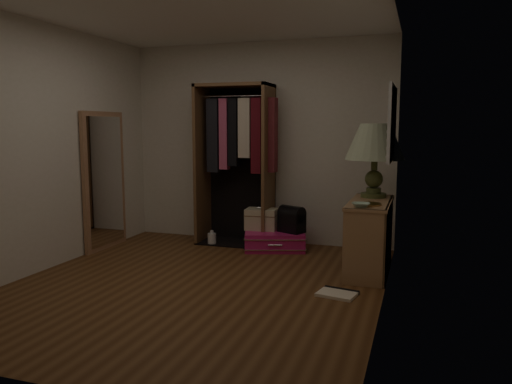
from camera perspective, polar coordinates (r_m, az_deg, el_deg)
ground at (r=4.94m, az=-6.91°, el=-10.49°), size 4.00×4.00×0.00m
room_walls at (r=4.71m, az=-6.14°, el=7.21°), size 3.52×4.02×2.60m
console_bookshelf at (r=5.41m, az=12.85°, el=-4.68°), size 0.42×1.12×0.75m
open_wardrobe at (r=6.41m, az=-1.95°, el=4.89°), size 1.03×0.50×2.05m
floor_mirror at (r=6.47m, az=-16.95°, el=1.23°), size 0.06×0.80×1.70m
pink_suitcase at (r=6.24m, az=2.13°, el=-5.51°), size 0.88×0.75×0.23m
train_case at (r=6.29m, az=0.64°, el=-3.10°), size 0.41×0.30×0.28m
black_bag at (r=6.13m, az=4.11°, el=-3.06°), size 0.36×0.30×0.33m
table_lamp at (r=5.57m, az=13.44°, el=5.41°), size 0.75×0.75×0.80m
brass_tray at (r=5.06m, az=12.68°, el=-1.35°), size 0.32×0.32×0.02m
ceramic_bowl at (r=4.90m, az=11.90°, el=-1.46°), size 0.19×0.19×0.04m
white_jug at (r=6.48m, az=-5.07°, el=-5.35°), size 0.13×0.13×0.19m
floor_book at (r=4.69m, az=9.36°, el=-11.33°), size 0.38×0.33×0.03m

